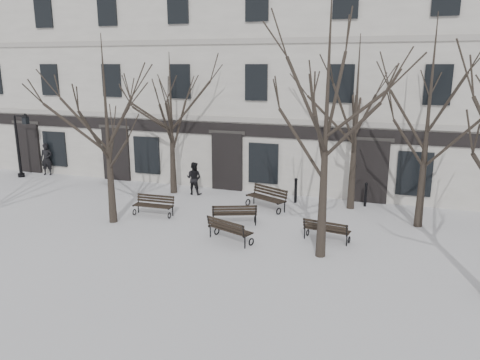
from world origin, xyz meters
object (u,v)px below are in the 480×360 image
at_px(tree_2, 327,94).
at_px(bench_4, 234,213).
at_px(tree_1, 106,108).
at_px(bench_1, 229,229).
at_px(bench_0, 154,205).
at_px(bench_3, 267,197).
at_px(lamp_post, 21,141).
at_px(bench_2, 326,230).

relative_size(tree_2, bench_4, 4.61).
bearing_deg(bench_4, tree_1, -7.05).
bearing_deg(bench_1, bench_4, -54.97).
bearing_deg(bench_0, bench_1, -26.50).
height_order(bench_1, bench_4, bench_4).
xyz_separation_m(bench_3, lamp_post, (-14.63, 1.30, 1.57)).
xyz_separation_m(bench_1, lamp_post, (-14.41, 5.58, 1.62)).
bearing_deg(bench_2, bench_4, -0.05).
height_order(tree_2, lamp_post, tree_2).
relative_size(bench_0, bench_2, 1.01).
relative_size(tree_1, bench_1, 3.98).
distance_m(bench_1, lamp_post, 15.54).
bearing_deg(bench_4, bench_3, -125.95).
distance_m(tree_2, bench_3, 7.30).
bearing_deg(bench_3, bench_0, -123.80).
bearing_deg(bench_2, tree_2, 100.30).
height_order(tree_1, tree_2, tree_2).
bearing_deg(tree_1, bench_0, 48.41).
distance_m(tree_1, lamp_post, 10.77).
height_order(bench_1, lamp_post, lamp_post).
xyz_separation_m(tree_1, tree_2, (8.56, -0.77, 0.75)).
bearing_deg(bench_3, lamp_post, -158.51).
xyz_separation_m(bench_0, bench_2, (7.38, -0.67, -0.02)).
relative_size(tree_1, bench_0, 4.24).
bearing_deg(bench_3, tree_1, -118.94).
bearing_deg(bench_4, lamp_post, -36.73).
height_order(bench_2, bench_4, bench_4).
bearing_deg(tree_2, tree_1, 174.89).
xyz_separation_m(tree_1, bench_4, (4.80, 1.24, -4.12)).
distance_m(bench_3, bench_4, 2.58).
height_order(tree_1, bench_1, tree_1).
bearing_deg(bench_1, bench_2, -138.95).
xyz_separation_m(tree_2, bench_0, (-7.41, 2.07, -4.89)).
height_order(tree_2, bench_3, tree_2).
height_order(tree_2, bench_1, tree_2).
bearing_deg(tree_1, lamp_post, 151.26).
bearing_deg(tree_2, bench_4, 151.96).
distance_m(tree_1, bench_2, 9.52).
bearing_deg(bench_0, bench_2, -7.31).
distance_m(bench_0, bench_3, 4.93).
bearing_deg(bench_3, bench_1, -66.29).
bearing_deg(bench_1, tree_2, -162.23).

